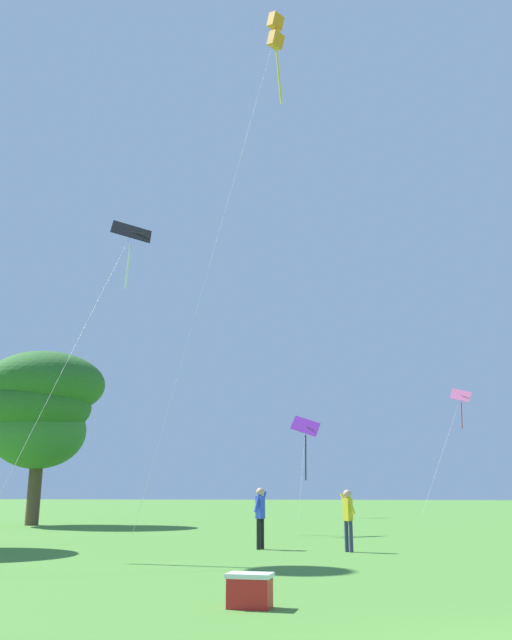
{
  "coord_description": "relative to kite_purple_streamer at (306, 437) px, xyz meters",
  "views": [
    {
      "loc": [
        -1.95,
        -5.94,
        1.45
      ],
      "look_at": [
        -9.86,
        26.8,
        10.41
      ],
      "focal_mm": 36.98,
      "sensor_mm": 36.0,
      "label": 1
    }
  ],
  "objects": [
    {
      "name": "kite_orange_box",
      "position": [
        1.03,
        -14.15,
        21.71
      ],
      "size": [
        4.34,
        8.81,
        28.4
      ],
      "color": "orange",
      "rests_on": "ground_plane"
    },
    {
      "name": "picnic_cooler",
      "position": [
        5.24,
        -36.75,
        -5.12
      ],
      "size": [
        0.6,
        0.4,
        0.44
      ],
      "color": "red",
      "rests_on": "ground_plane"
    },
    {
      "name": "tree_left_oak",
      "position": [
        -11.01,
        -15.82,
        0.51
      ],
      "size": [
        5.98,
        5.89,
        8.57
      ],
      "color": "brown",
      "rests_on": "ground_plane"
    },
    {
      "name": "person_in_blue_jacket",
      "position": [
        3.16,
        -27.26,
        -4.36
      ],
      "size": [
        0.29,
        0.51,
        1.65
      ],
      "color": "black",
      "rests_on": "ground_plane"
    },
    {
      "name": "kite_purple_streamer",
      "position": [
        0.0,
        0.0,
        0.0
      ],
      "size": [
        1.99,
        5.31,
        6.93
      ],
      "color": "purple",
      "rests_on": "ground_plane"
    },
    {
      "name": "person_foreground_watcher",
      "position": [
        5.63,
        -27.56,
        -4.39
      ],
      "size": [
        0.44,
        0.38,
        1.59
      ],
      "color": "#2D3351",
      "rests_on": "ground_plane"
    },
    {
      "name": "kite_pink_low",
      "position": [
        10.25,
        -3.59,
        1.61
      ],
      "size": [
        3.66,
        5.31,
        7.92
      ],
      "color": "pink",
      "rests_on": "ground_plane"
    },
    {
      "name": "kite_black_large",
      "position": [
        -5.2,
        -18.87,
        7.62
      ],
      "size": [
        1.97,
        10.98,
        14.36
      ],
      "color": "black",
      "rests_on": "ground_plane"
    }
  ]
}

